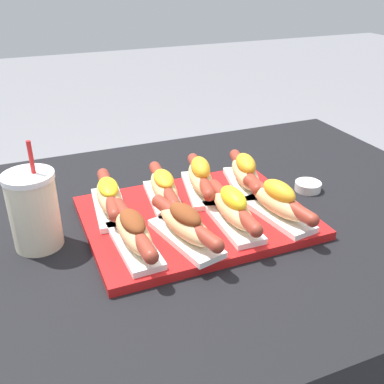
{
  "coord_description": "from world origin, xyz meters",
  "views": [
    {
      "loc": [
        -0.36,
        -0.75,
        1.2
      ],
      "look_at": [
        -0.04,
        0.0,
        0.77
      ],
      "focal_mm": 42.0,
      "sensor_mm": 36.0,
      "label": 1
    }
  ],
  "objects_px": {
    "hot_dog_1": "(185,225)",
    "hot_dog_7": "(245,173)",
    "hot_dog_6": "(200,178)",
    "drink_cup": "(34,210)",
    "hot_dog_5": "(164,188)",
    "hot_dog_0": "(133,232)",
    "serving_tray": "(196,217)",
    "hot_dog_2": "(233,209)",
    "hot_dog_3": "(278,202)",
    "sauce_bowl": "(308,186)",
    "hot_dog_4": "(109,196)"
  },
  "relations": [
    {
      "from": "hot_dog_2",
      "to": "hot_dog_3",
      "type": "height_order",
      "value": "hot_dog_3"
    },
    {
      "from": "hot_dog_7",
      "to": "hot_dog_4",
      "type": "bearing_deg",
      "value": 177.92
    },
    {
      "from": "hot_dog_3",
      "to": "hot_dog_5",
      "type": "bearing_deg",
      "value": 141.96
    },
    {
      "from": "hot_dog_4",
      "to": "hot_dog_2",
      "type": "bearing_deg",
      "value": -34.87
    },
    {
      "from": "hot_dog_1",
      "to": "hot_dog_2",
      "type": "distance_m",
      "value": 0.11
    },
    {
      "from": "hot_dog_7",
      "to": "drink_cup",
      "type": "xyz_separation_m",
      "value": [
        -0.46,
        -0.03,
        0.02
      ]
    },
    {
      "from": "hot_dog_1",
      "to": "drink_cup",
      "type": "height_order",
      "value": "drink_cup"
    },
    {
      "from": "hot_dog_1",
      "to": "hot_dog_7",
      "type": "height_order",
      "value": "hot_dog_7"
    },
    {
      "from": "hot_dog_1",
      "to": "drink_cup",
      "type": "bearing_deg",
      "value": 154.55
    },
    {
      "from": "hot_dog_0",
      "to": "drink_cup",
      "type": "distance_m",
      "value": 0.19
    },
    {
      "from": "hot_dog_0",
      "to": "hot_dog_2",
      "type": "height_order",
      "value": "hot_dog_2"
    },
    {
      "from": "hot_dog_1",
      "to": "hot_dog_4",
      "type": "relative_size",
      "value": 0.98
    },
    {
      "from": "hot_dog_0",
      "to": "hot_dog_1",
      "type": "relative_size",
      "value": 1.02
    },
    {
      "from": "serving_tray",
      "to": "hot_dog_2",
      "type": "xyz_separation_m",
      "value": [
        0.05,
        -0.07,
        0.04
      ]
    },
    {
      "from": "hot_dog_1",
      "to": "drink_cup",
      "type": "relative_size",
      "value": 1.01
    },
    {
      "from": "hot_dog_0",
      "to": "hot_dog_7",
      "type": "distance_m",
      "value": 0.33
    },
    {
      "from": "drink_cup",
      "to": "hot_dog_7",
      "type": "bearing_deg",
      "value": 4.33
    },
    {
      "from": "serving_tray",
      "to": "hot_dog_4",
      "type": "distance_m",
      "value": 0.18
    },
    {
      "from": "hot_dog_4",
      "to": "sauce_bowl",
      "type": "height_order",
      "value": "hot_dog_4"
    },
    {
      "from": "hot_dog_5",
      "to": "hot_dog_6",
      "type": "height_order",
      "value": "hot_dog_6"
    },
    {
      "from": "hot_dog_1",
      "to": "sauce_bowl",
      "type": "xyz_separation_m",
      "value": [
        0.35,
        0.11,
        -0.04
      ]
    },
    {
      "from": "hot_dog_4",
      "to": "hot_dog_6",
      "type": "relative_size",
      "value": 1.02
    },
    {
      "from": "serving_tray",
      "to": "hot_dog_5",
      "type": "xyz_separation_m",
      "value": [
        -0.04,
        0.07,
        0.04
      ]
    },
    {
      "from": "hot_dog_6",
      "to": "hot_dog_7",
      "type": "height_order",
      "value": "hot_dog_6"
    },
    {
      "from": "hot_dog_5",
      "to": "sauce_bowl",
      "type": "distance_m",
      "value": 0.35
    },
    {
      "from": "serving_tray",
      "to": "drink_cup",
      "type": "bearing_deg",
      "value": 173.74
    },
    {
      "from": "hot_dog_4",
      "to": "hot_dog_7",
      "type": "distance_m",
      "value": 0.31
    },
    {
      "from": "hot_dog_4",
      "to": "sauce_bowl",
      "type": "xyz_separation_m",
      "value": [
        0.46,
        -0.05,
        -0.04
      ]
    },
    {
      "from": "hot_dog_1",
      "to": "hot_dog_2",
      "type": "xyz_separation_m",
      "value": [
        0.11,
        0.02,
        0.0
      ]
    },
    {
      "from": "hot_dog_0",
      "to": "sauce_bowl",
      "type": "height_order",
      "value": "hot_dog_0"
    },
    {
      "from": "hot_dog_5",
      "to": "drink_cup",
      "type": "relative_size",
      "value": 1.03
    },
    {
      "from": "hot_dog_6",
      "to": "drink_cup",
      "type": "height_order",
      "value": "drink_cup"
    },
    {
      "from": "sauce_bowl",
      "to": "hot_dog_1",
      "type": "bearing_deg",
      "value": -162.28
    },
    {
      "from": "hot_dog_4",
      "to": "hot_dog_5",
      "type": "distance_m",
      "value": 0.12
    },
    {
      "from": "hot_dog_3",
      "to": "hot_dog_5",
      "type": "height_order",
      "value": "hot_dog_3"
    },
    {
      "from": "hot_dog_1",
      "to": "serving_tray",
      "type": "bearing_deg",
      "value": 56.23
    },
    {
      "from": "hot_dog_3",
      "to": "sauce_bowl",
      "type": "xyz_separation_m",
      "value": [
        0.15,
        0.1,
        -0.04
      ]
    },
    {
      "from": "hot_dog_3",
      "to": "hot_dog_7",
      "type": "bearing_deg",
      "value": 88.27
    },
    {
      "from": "sauce_bowl",
      "to": "drink_cup",
      "type": "distance_m",
      "value": 0.61
    },
    {
      "from": "hot_dog_5",
      "to": "hot_dog_7",
      "type": "distance_m",
      "value": 0.19
    },
    {
      "from": "serving_tray",
      "to": "hot_dog_0",
      "type": "relative_size",
      "value": 2.07
    },
    {
      "from": "hot_dog_6",
      "to": "drink_cup",
      "type": "xyz_separation_m",
      "value": [
        -0.35,
        -0.05,
        0.02
      ]
    },
    {
      "from": "hot_dog_7",
      "to": "hot_dog_6",
      "type": "bearing_deg",
      "value": 170.9
    },
    {
      "from": "hot_dog_4",
      "to": "hot_dog_5",
      "type": "bearing_deg",
      "value": -3.79
    },
    {
      "from": "hot_dog_2",
      "to": "hot_dog_7",
      "type": "relative_size",
      "value": 1.02
    },
    {
      "from": "sauce_bowl",
      "to": "serving_tray",
      "type": "bearing_deg",
      "value": -174.61
    },
    {
      "from": "serving_tray",
      "to": "hot_dog_0",
      "type": "bearing_deg",
      "value": -155.08
    },
    {
      "from": "hot_dog_0",
      "to": "hot_dog_1",
      "type": "height_order",
      "value": "hot_dog_1"
    },
    {
      "from": "serving_tray",
      "to": "hot_dog_4",
      "type": "relative_size",
      "value": 2.07
    },
    {
      "from": "hot_dog_4",
      "to": "sauce_bowl",
      "type": "distance_m",
      "value": 0.46
    }
  ]
}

